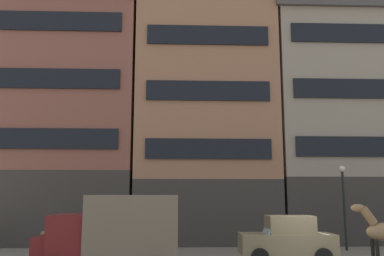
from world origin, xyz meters
name	(u,v)px	position (x,y,z in m)	size (l,w,h in m)	color
building_far_left	(68,119)	(-11.45, 9.39, 7.23)	(8.59, 5.96, 14.38)	#38332D
building_center_left	(205,100)	(-3.21, 9.39, 8.47)	(8.59, 5.96, 16.85)	#38332D
building_center_right	(328,124)	(4.39, 9.39, 7.00)	(7.33, 5.96, 13.91)	#38332D
delivery_truck_near	(114,234)	(-6.91, -2.10, 1.42)	(4.37, 2.17, 2.62)	maroon
sedan_dark	(287,239)	(-0.52, 1.32, 0.91)	(3.74, 1.94, 1.83)	#7A6B4C
sedan_light	(88,235)	(-8.81, 3.39, 0.91)	(3.70, 1.87, 1.83)	#7A6B4C
streetlamp_curbside	(344,195)	(3.38, 5.09, 2.67)	(0.32, 0.32, 4.12)	black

